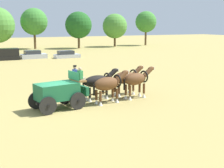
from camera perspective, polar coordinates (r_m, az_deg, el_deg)
The scene contains 13 objects.
ground_plane at distance 20.86m, azimuth -9.96°, elevation -4.56°, with size 220.00×220.00×0.00m, color #9E8C4C.
show_wagon at distance 20.65m, azimuth -9.67°, elevation -1.32°, with size 5.64×2.44×2.75m.
draft_horse_rear_near at distance 22.89m, azimuth -2.54°, elevation 0.42°, with size 3.15×1.24×2.20m.
draft_horse_rear_off at distance 21.83m, azimuth -0.68°, elevation -0.04°, with size 3.05×1.30×2.22m.
draft_horse_lead_near at distance 24.40m, azimuth 2.52°, elevation 1.09°, with size 3.07×1.31×2.21m.
draft_horse_lead_off at distance 23.41m, azimuth 4.52°, elevation 0.79°, with size 2.98×1.26×2.28m.
parked_vehicle_d at distance 50.76m, azimuth -19.24°, elevation 5.13°, with size 4.65×1.85×1.79m.
parked_vehicle_e at distance 51.90m, azimuth -14.22°, elevation 5.18°, with size 4.08×2.03×1.29m.
parked_vehicle_f at distance 51.82m, azimuth -8.33°, elevation 5.33°, with size 4.15×1.94×1.18m.
tree_e at distance 71.66m, azimuth -14.10°, elevation 11.02°, with size 5.89×5.89×8.90m.
tree_f at distance 71.56m, azimuth -6.15°, elevation 10.68°, with size 6.00×6.00×8.20m.
tree_g at distance 76.36m, azimuth 0.52°, elevation 10.56°, with size 5.92×5.92×7.89m.
tree_h at distance 81.63m, azimuth 6.24°, elevation 11.25°, with size 5.38×5.38×8.67m.
Camera 1 is at (-5.29, -19.40, 5.55)m, focal length 49.90 mm.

